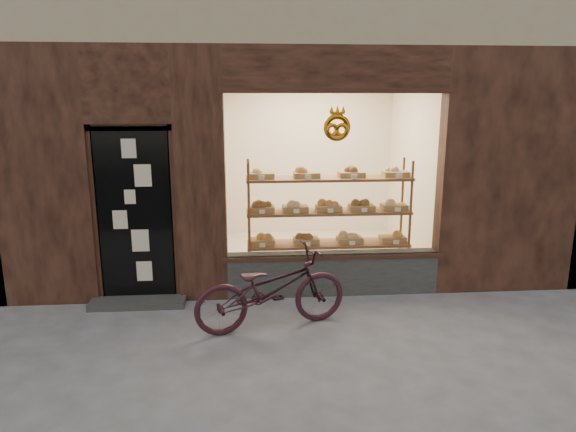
{
  "coord_description": "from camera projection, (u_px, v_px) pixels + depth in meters",
  "views": [
    {
      "loc": [
        -0.63,
        -4.13,
        2.5
      ],
      "look_at": [
        -0.14,
        2.0,
        1.08
      ],
      "focal_mm": 32.0,
      "sensor_mm": 36.0,
      "label": 1
    }
  ],
  "objects": [
    {
      "name": "bicycle",
      "position": [
        271.0,
        289.0,
        5.63
      ],
      "size": [
        1.81,
        1.02,
        0.9
      ],
      "primitive_type": "imported",
      "rotation": [
        0.0,
        0.0,
        1.83
      ],
      "color": "black",
      "rests_on": "ground"
    },
    {
      "name": "ground",
      "position": [
        321.0,
        382.0,
        4.63
      ],
      "size": [
        90.0,
        90.0,
        0.0
      ],
      "primitive_type": "plane",
      "color": "#545454"
    },
    {
      "name": "display_shelf",
      "position": [
        328.0,
        221.0,
        6.94
      ],
      "size": [
        2.2,
        0.45,
        1.7
      ],
      "color": "brown",
      "rests_on": "ground"
    }
  ]
}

